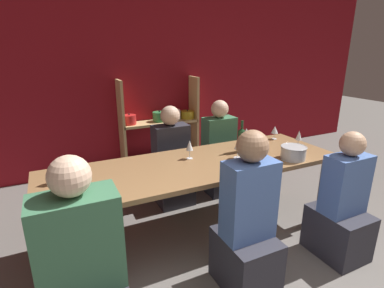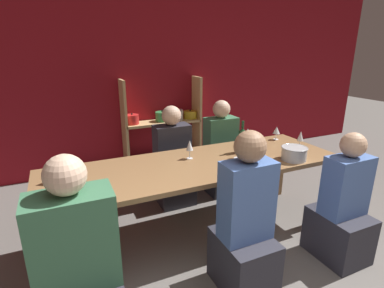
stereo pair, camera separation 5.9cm
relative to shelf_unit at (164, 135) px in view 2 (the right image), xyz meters
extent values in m
cube|color=maroon|center=(-0.36, 0.20, 0.87)|extent=(8.80, 0.06, 2.70)
cube|color=tan|center=(-0.58, 0.00, 0.18)|extent=(0.04, 0.30, 1.31)
cube|color=tan|center=(0.54, 0.00, 0.18)|extent=(0.04, 0.30, 1.31)
cube|color=tan|center=(-0.02, 0.00, -0.46)|extent=(1.12, 0.30, 0.04)
cylinder|color=black|center=(-0.47, 0.00, -0.39)|extent=(0.18, 0.18, 0.11)
sphere|color=black|center=(-0.47, 0.00, -0.32)|extent=(0.02, 0.02, 0.02)
cylinder|color=#235BAD|center=(-0.24, 0.00, -0.39)|extent=(0.20, 0.20, 0.10)
sphere|color=black|center=(-0.24, 0.00, -0.33)|extent=(0.02, 0.02, 0.02)
cylinder|color=black|center=(-0.02, 0.00, -0.37)|extent=(0.18, 0.18, 0.14)
sphere|color=black|center=(-0.02, 0.00, -0.29)|extent=(0.02, 0.02, 0.02)
cylinder|color=gold|center=(0.20, 0.00, -0.39)|extent=(0.19, 0.19, 0.10)
sphere|color=black|center=(0.20, 0.00, -0.33)|extent=(0.02, 0.02, 0.02)
cylinder|color=#338447|center=(0.43, 0.00, -0.37)|extent=(0.19, 0.19, 0.15)
sphere|color=black|center=(0.43, 0.00, -0.28)|extent=(0.02, 0.02, 0.02)
cube|color=tan|center=(-0.02, 0.00, 0.20)|extent=(1.12, 0.30, 0.04)
cylinder|color=red|center=(-0.47, 0.00, 0.28)|extent=(0.19, 0.19, 0.13)
sphere|color=black|center=(-0.47, 0.00, 0.36)|extent=(0.02, 0.02, 0.02)
cylinder|color=#338447|center=(-0.02, 0.00, 0.28)|extent=(0.20, 0.20, 0.14)
sphere|color=black|center=(-0.02, 0.00, 0.37)|extent=(0.02, 0.02, 0.02)
cylinder|color=silver|center=(0.20, 0.00, 0.29)|extent=(0.20, 0.20, 0.15)
sphere|color=black|center=(0.20, 0.00, 0.38)|extent=(0.02, 0.02, 0.02)
cylinder|color=gold|center=(0.43, 0.00, 0.27)|extent=(0.20, 0.20, 0.11)
sphere|color=black|center=(0.43, 0.00, 0.34)|extent=(0.02, 0.02, 0.02)
cube|color=olive|center=(-0.33, -1.83, 0.24)|extent=(2.69, 0.86, 0.04)
cube|color=olive|center=(-1.59, -2.18, -0.13)|extent=(0.08, 0.08, 0.69)
cube|color=olive|center=(0.93, -2.18, -0.13)|extent=(0.08, 0.08, 0.69)
cube|color=olive|center=(-1.59, -1.48, -0.13)|extent=(0.08, 0.08, 0.69)
cube|color=olive|center=(0.93, -1.48, -0.13)|extent=(0.08, 0.08, 0.69)
cylinder|color=#B7BABC|center=(0.52, -2.12, 0.32)|extent=(0.22, 0.22, 0.12)
torus|color=#B7BABC|center=(0.52, -2.12, 0.37)|extent=(0.24, 0.24, 0.01)
cylinder|color=#19381E|center=(0.20, -1.74, 0.36)|extent=(0.07, 0.07, 0.21)
cone|color=#19381E|center=(0.20, -1.74, 0.49)|extent=(0.07, 0.07, 0.03)
cylinder|color=#19381E|center=(0.20, -1.74, 0.54)|extent=(0.03, 0.03, 0.07)
cylinder|color=white|center=(-1.41, -2.03, 0.26)|extent=(0.07, 0.07, 0.00)
cylinder|color=white|center=(-1.41, -2.03, 0.30)|extent=(0.01, 0.01, 0.07)
cone|color=white|center=(-1.41, -2.03, 0.36)|extent=(0.07, 0.07, 0.07)
cylinder|color=beige|center=(-1.41, -2.03, 0.35)|extent=(0.04, 0.04, 0.03)
cylinder|color=white|center=(-0.34, -1.70, 0.26)|extent=(0.06, 0.06, 0.00)
cylinder|color=white|center=(-0.34, -1.70, 0.30)|extent=(0.01, 0.01, 0.08)
cone|color=white|center=(-0.34, -1.70, 0.39)|extent=(0.06, 0.06, 0.10)
cylinder|color=maroon|center=(-0.34, -1.70, 0.36)|extent=(0.03, 0.03, 0.04)
cylinder|color=white|center=(-1.35, -1.90, 0.26)|extent=(0.06, 0.06, 0.00)
cylinder|color=white|center=(-1.35, -1.90, 0.29)|extent=(0.01, 0.01, 0.06)
cone|color=white|center=(-1.35, -1.90, 0.37)|extent=(0.06, 0.06, 0.09)
cylinder|color=white|center=(0.81, -1.88, 0.26)|extent=(0.06, 0.06, 0.00)
cylinder|color=white|center=(0.81, -1.88, 0.30)|extent=(0.01, 0.01, 0.07)
cone|color=white|center=(0.81, -1.88, 0.38)|extent=(0.06, 0.06, 0.10)
cylinder|color=maroon|center=(0.81, -1.88, 0.36)|extent=(0.03, 0.03, 0.04)
cylinder|color=white|center=(0.44, -1.49, 0.26)|extent=(0.07, 0.07, 0.00)
cylinder|color=white|center=(0.44, -1.49, 0.30)|extent=(0.01, 0.01, 0.08)
cone|color=white|center=(0.44, -1.49, 0.37)|extent=(0.08, 0.08, 0.07)
cylinder|color=maroon|center=(0.44, -1.49, 0.36)|extent=(0.04, 0.04, 0.03)
cylinder|color=white|center=(0.07, -1.88, 0.26)|extent=(0.07, 0.07, 0.00)
cylinder|color=white|center=(0.07, -1.88, 0.30)|extent=(0.01, 0.01, 0.08)
cone|color=white|center=(0.07, -1.88, 0.39)|extent=(0.06, 0.06, 0.09)
cylinder|color=white|center=(0.79, -1.55, 0.26)|extent=(0.06, 0.06, 0.00)
cylinder|color=white|center=(0.79, -1.55, 0.29)|extent=(0.01, 0.01, 0.07)
cone|color=white|center=(0.79, -1.55, 0.37)|extent=(0.08, 0.08, 0.08)
cylinder|color=white|center=(-1.50, -1.75, 0.26)|extent=(0.06, 0.06, 0.00)
cylinder|color=white|center=(-1.50, -1.75, 0.30)|extent=(0.01, 0.01, 0.08)
cone|color=white|center=(-1.50, -1.75, 0.38)|extent=(0.07, 0.07, 0.09)
cylinder|color=maroon|center=(-1.50, -1.75, 0.36)|extent=(0.04, 0.04, 0.03)
cube|color=black|center=(-1.35, -2.15, 0.26)|extent=(0.14, 0.16, 0.01)
cube|color=#2D2D38|center=(0.63, -2.61, -0.27)|extent=(0.37, 0.46, 0.41)
cube|color=#4C70B7|center=(0.63, -2.61, 0.18)|extent=(0.37, 0.20, 0.50)
sphere|color=tan|center=(0.63, -2.61, 0.53)|extent=(0.19, 0.19, 0.19)
cube|color=#2D2D38|center=(0.35, -1.08, -0.26)|extent=(0.38, 0.48, 0.42)
cube|color=#3D7551|center=(0.35, -1.08, 0.20)|extent=(0.38, 0.21, 0.51)
sphere|color=beige|center=(0.35, -1.08, 0.56)|extent=(0.21, 0.21, 0.21)
cube|color=#3D7551|center=(-1.41, -2.59, 0.26)|extent=(0.44, 0.24, 0.55)
sphere|color=beige|center=(-1.41, -2.59, 0.64)|extent=(0.21, 0.21, 0.21)
cube|color=#2D2D38|center=(-0.28, -1.09, -0.27)|extent=(0.40, 0.49, 0.41)
cube|color=#2D2D38|center=(-0.28, -1.09, 0.18)|extent=(0.40, 0.22, 0.50)
sphere|color=beige|center=(-0.28, -1.09, 0.54)|extent=(0.21, 0.21, 0.21)
cube|color=#2D2D38|center=(-0.30, -2.57, -0.26)|extent=(0.36, 0.45, 0.43)
cube|color=#4C70B7|center=(-0.30, -2.57, 0.23)|extent=(0.36, 0.20, 0.57)
sphere|color=#9E7556|center=(-0.30, -2.57, 0.63)|extent=(0.22, 0.22, 0.22)
camera|label=1|loc=(-1.46, -4.06, 1.23)|focal=28.00mm
camera|label=2|loc=(-1.40, -4.08, 1.23)|focal=28.00mm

